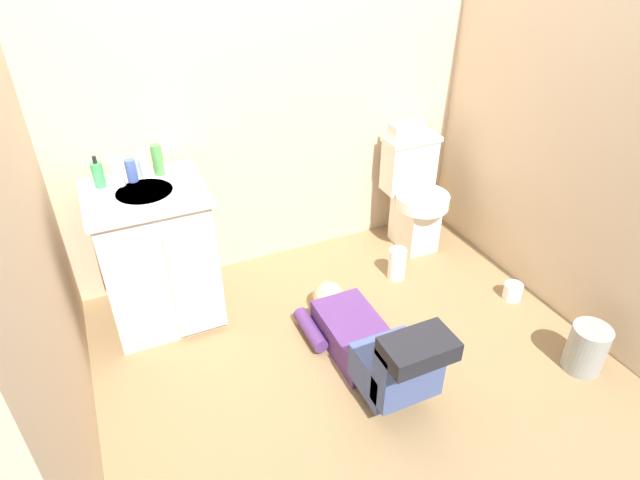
{
  "coord_description": "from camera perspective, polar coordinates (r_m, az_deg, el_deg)",
  "views": [
    {
      "loc": [
        -0.99,
        -1.88,
        2.07
      ],
      "look_at": [
        0.03,
        0.36,
        0.45
      ],
      "focal_mm": 29.9,
      "sensor_mm": 36.0,
      "label": 1
    }
  ],
  "objects": [
    {
      "name": "paper_towel_roll",
      "position": [
        3.39,
        8.24,
        -2.53
      ],
      "size": [
        0.11,
        0.11,
        0.21
      ],
      "primitive_type": "cylinder",
      "color": "white",
      "rests_on": "ground_plane"
    },
    {
      "name": "bottle_white",
      "position": [
        2.87,
        -20.86,
        6.9
      ],
      "size": [
        0.05,
        0.05,
        0.16
      ],
      "primitive_type": "cylinder",
      "color": "silver",
      "rests_on": "vanity_cabinet"
    },
    {
      "name": "tissue_box",
      "position": [
        3.49,
        9.25,
        11.5
      ],
      "size": [
        0.22,
        0.11,
        0.1
      ],
      "primitive_type": "cube",
      "color": "silver",
      "rests_on": "toilet"
    },
    {
      "name": "trash_can",
      "position": [
        3.06,
        26.63,
        -10.32
      ],
      "size": [
        0.19,
        0.19,
        0.26
      ],
      "primitive_type": "cylinder",
      "color": "gray",
      "rests_on": "ground_plane"
    },
    {
      "name": "faucet",
      "position": [
        2.92,
        -18.96,
        7.18
      ],
      "size": [
        0.02,
        0.02,
        0.1
      ],
      "primitive_type": "cylinder",
      "color": "silver",
      "rests_on": "vanity_cabinet"
    },
    {
      "name": "bottle_clear",
      "position": [
        2.91,
        -18.46,
        7.77
      ],
      "size": [
        0.04,
        0.04,
        0.16
      ],
      "primitive_type": "cylinder",
      "color": "silver",
      "rests_on": "vanity_cabinet"
    },
    {
      "name": "wall_right",
      "position": [
        3.09,
        25.93,
        13.74
      ],
      "size": [
        0.08,
        1.93,
        2.4
      ],
      "primitive_type": "cube",
      "color": "#D0B491",
      "rests_on": "ground_plane"
    },
    {
      "name": "toilet_paper_roll",
      "position": [
        3.43,
        19.93,
        -5.17
      ],
      "size": [
        0.11,
        0.11,
        0.1
      ],
      "primitive_type": "cylinder",
      "color": "white",
      "rests_on": "ground_plane"
    },
    {
      "name": "wall_left",
      "position": [
        2.1,
        -30.76,
        3.87
      ],
      "size": [
        0.08,
        1.93,
        2.4
      ],
      "primitive_type": "cube",
      "color": "#D0B491",
      "rests_on": "ground_plane"
    },
    {
      "name": "ground_plane",
      "position": [
        2.98,
        2.37,
        -11.23
      ],
      "size": [
        3.04,
        2.93,
        0.04
      ],
      "primitive_type": "cube",
      "color": "olive"
    },
    {
      "name": "toilet",
      "position": [
        3.62,
        10.01,
        4.73
      ],
      "size": [
        0.36,
        0.46,
        0.75
      ],
      "color": "silver",
      "rests_on": "ground_plane"
    },
    {
      "name": "person_plumber",
      "position": [
        2.72,
        5.51,
        -11.09
      ],
      "size": [
        0.39,
        1.06,
        0.52
      ],
      "color": "#512D6B",
      "rests_on": "ground_plane"
    },
    {
      "name": "bottle_blue",
      "position": [
        2.9,
        -19.56,
        7.02
      ],
      "size": [
        0.05,
        0.05,
        0.12
      ],
      "primitive_type": "cylinder",
      "color": "#445FB1",
      "rests_on": "vanity_cabinet"
    },
    {
      "name": "wall_back",
      "position": [
        3.17,
        -5.54,
        17.25
      ],
      "size": [
        2.7,
        0.08,
        2.4
      ],
      "primitive_type": "cube",
      "color": "#D0B491",
      "rests_on": "ground_plane"
    },
    {
      "name": "bottle_green",
      "position": [
        2.92,
        -16.99,
        8.22
      ],
      "size": [
        0.06,
        0.06,
        0.17
      ],
      "primitive_type": "cylinder",
      "color": "#4C9748",
      "rests_on": "vanity_cabinet"
    },
    {
      "name": "soap_dispenser",
      "position": [
        2.89,
        -22.65,
        6.49
      ],
      "size": [
        0.06,
        0.06,
        0.17
      ],
      "color": "#399E57",
      "rests_on": "vanity_cabinet"
    },
    {
      "name": "vanity_cabinet",
      "position": [
        3.01,
        -16.96,
        -1.61
      ],
      "size": [
        0.6,
        0.53,
        0.82
      ],
      "color": "beige",
      "rests_on": "ground_plane"
    }
  ]
}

